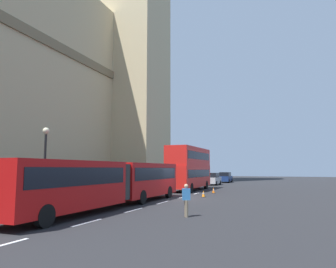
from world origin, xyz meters
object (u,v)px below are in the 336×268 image
object	(u,v)px
traffic_cone_middle	(214,190)
pedestrian_near_cones	(186,199)
sedan_trailing	(226,177)
traffic_cone_west	(203,194)
articulated_bus	(112,180)
double_decker_bus	(189,167)
street_lamp	(45,160)
sedan_lead	(213,179)

from	to	relation	value
traffic_cone_middle	pedestrian_near_cones	size ratio (longest dim) A/B	0.34
sedan_trailing	traffic_cone_west	xyz separation A→B (m)	(-29.30, -3.65, -0.63)
articulated_bus	pedestrian_near_cones	xyz separation A→B (m)	(-2.07, -5.75, -0.83)
double_decker_bus	traffic_cone_west	xyz separation A→B (m)	(-7.75, -3.70, -2.43)
double_decker_bus	street_lamp	bearing A→B (deg)	166.03
double_decker_bus	sedan_trailing	world-z (taller)	double_decker_bus
double_decker_bus	traffic_cone_west	size ratio (longest dim) A/B	17.03
articulated_bus	traffic_cone_middle	world-z (taller)	articulated_bus
traffic_cone_middle	street_lamp	xyz separation A→B (m)	(-15.01, 8.02, 2.77)
traffic_cone_middle	street_lamp	size ratio (longest dim) A/B	0.11
double_decker_bus	traffic_cone_middle	xyz separation A→B (m)	(-3.09, -3.52, -2.43)
articulated_bus	sedan_lead	distance (m)	29.46
sedan_trailing	pedestrian_near_cones	size ratio (longest dim) A/B	2.60
double_decker_bus	traffic_cone_west	bearing A→B (deg)	-154.49
sedan_trailing	street_lamp	size ratio (longest dim) A/B	0.83
articulated_bus	double_decker_bus	distance (m)	16.87
street_lamp	articulated_bus	bearing A→B (deg)	-74.45
double_decker_bus	sedan_trailing	bearing A→B (deg)	-0.12
double_decker_bus	pedestrian_near_cones	world-z (taller)	double_decker_bus
traffic_cone_west	articulated_bus	bearing A→B (deg)	157.90
articulated_bus	traffic_cone_west	bearing A→B (deg)	-22.10
sedan_lead	articulated_bus	bearing A→B (deg)	-179.57
traffic_cone_west	sedan_trailing	bearing A→B (deg)	7.10
articulated_bus	street_lamp	size ratio (longest dim) A/B	3.34
sedan_lead	pedestrian_near_cones	world-z (taller)	sedan_lead
sedan_lead	pedestrian_near_cones	bearing A→B (deg)	-169.27
double_decker_bus	sedan_lead	size ratio (longest dim) A/B	2.25
sedan_trailing	pedestrian_near_cones	world-z (taller)	sedan_trailing
sedan_lead	pedestrian_near_cones	distance (m)	32.08
articulated_bus	traffic_cone_middle	distance (m)	14.28
sedan_lead	street_lamp	world-z (taller)	street_lamp
sedan_trailing	pedestrian_near_cones	distance (m)	40.87
articulated_bus	sedan_trailing	distance (m)	38.41
street_lamp	sedan_trailing	bearing A→B (deg)	-6.55
double_decker_bus	sedan_lead	xyz separation A→B (m)	(12.60, 0.22, -1.80)
double_decker_bus	street_lamp	size ratio (longest dim) A/B	1.87
traffic_cone_west	double_decker_bus	bearing A→B (deg)	25.51
sedan_trailing	street_lamp	bearing A→B (deg)	173.45
articulated_bus	traffic_cone_west	size ratio (longest dim) A/B	30.33
articulated_bus	traffic_cone_middle	xyz separation A→B (m)	(13.76, -3.52, -1.46)
sedan_trailing	traffic_cone_west	distance (m)	29.54
sedan_trailing	street_lamp	distance (m)	39.97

